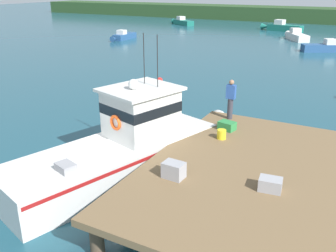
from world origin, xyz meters
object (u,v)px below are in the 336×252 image
Objects in this scene: bait_bucket at (222,134)px; moored_boat_far_left at (282,27)px; crate_single_by_cleat at (227,126)px; moored_boat_off_the_point at (296,36)px; moored_boat_mid_harbor at (326,47)px; crate_stack_mid_dock at (270,184)px; mooring_buoy_inshore at (160,80)px; moored_boat_far_right at (123,36)px; deckhand_by_the_boat at (231,99)px; crate_stack_near_edge at (174,170)px; main_fishing_boat at (128,145)px; moored_boat_outer_mooring at (182,22)px.

bait_bucket is 44.90m from moored_boat_far_left.
moored_boat_off_the_point is at bearing 95.87° from crate_single_by_cleat.
moored_boat_off_the_point is 8.35m from moored_boat_mid_harbor.
crate_single_by_cleat is at bearing -91.16° from moored_boat_mid_harbor.
mooring_buoy_inshore is (-10.45, 12.63, -1.17)m from crate_stack_mid_dock.
moored_boat_far_right is 22.88m from moored_boat_mid_harbor.
crate_single_by_cleat is 0.12× the size of moored_boat_mid_harbor.
crate_single_by_cleat reaches higher than moored_boat_far_right.
deckhand_by_the_boat reaches higher than moored_boat_far_left.
crate_stack_mid_dock is 0.13× the size of moored_boat_far_right.
bait_bucket is at bearing -90.87° from moored_boat_mid_harbor.
crate_stack_near_edge reaches higher than bait_bucket.
bait_bucket is at bearing -78.28° from deckhand_by_the_boat.
moored_boat_off_the_point is 26.45m from mooring_buoy_inshore.
moored_boat_far_left is at bearing 49.73° from moored_boat_far_right.
deckhand_by_the_boat is at bearing -80.96° from moored_boat_far_left.
moored_boat_mid_harbor is at bearing 83.82° from main_fishing_boat.
moored_boat_far_right is (-15.18, -17.92, -0.13)m from moored_boat_far_left.
bait_bucket is 0.81× the size of mooring_buoy_inshore.
moored_boat_mid_harbor is (0.88, 26.58, -1.63)m from deckhand_by_the_boat.
bait_bucket is at bearing -62.51° from moored_boat_outer_mooring.
moored_boat_far_left is (-7.15, 44.31, -0.84)m from bait_bucket.
main_fishing_boat is 16.48× the size of crate_stack_near_edge.
main_fishing_boat is at bearing 148.47° from crate_stack_near_edge.
crate_single_by_cleat is 1.00× the size of crate_stack_mid_dock.
crate_stack_mid_dock is at bearing -55.56° from crate_single_by_cleat.
crate_single_by_cleat is 4.45m from crate_stack_mid_dock.
main_fishing_boat is 34.19m from moored_boat_far_right.
moored_boat_mid_harbor is (22.76, 2.34, 0.03)m from moored_boat_far_right.
moored_boat_far_left is at bearing 99.20° from crate_single_by_cleat.
crate_stack_near_edge reaches higher than moored_boat_mid_harbor.
deckhand_by_the_boat is 26.65m from moored_boat_mid_harbor.
crate_stack_near_edge is at bearing -87.55° from deckhand_by_the_boat.
crate_single_by_cleat reaches higher than moored_boat_outer_mooring.
deckhand_by_the_boat is 0.26× the size of moored_boat_far_left.
crate_single_by_cleat is (2.74, 2.63, 0.35)m from main_fishing_boat.
main_fishing_boat is at bearing 168.80° from crate_stack_mid_dock.
crate_stack_mid_dock is (2.60, 0.59, -0.06)m from crate_stack_near_edge.
moored_boat_far_left is 1.22× the size of moored_boat_off_the_point.
moored_boat_mid_harbor is at bearing 88.84° from crate_single_by_cleat.
bait_bucket is 0.05× the size of moored_boat_far_left.
crate_single_by_cleat is 0.12× the size of moored_boat_outer_mooring.
moored_boat_off_the_point is (18.60, 9.59, 0.06)m from moored_boat_far_right.
moored_boat_mid_harbor is at bearing -64.02° from moored_boat_far_left.
mooring_buoy_inshore is at bearing 120.71° from crate_stack_near_edge.
moored_boat_far_right reaches higher than mooring_buoy_inshore.
moored_boat_far_left is at bearing 99.17° from bait_bucket.
moored_boat_mid_harbor is (0.65, 32.07, -1.00)m from crate_stack_near_edge.
moored_boat_mid_harbor is 11.50× the size of mooring_buoy_inshore.
main_fishing_boat is at bearing -122.02° from deckhand_by_the_boat.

